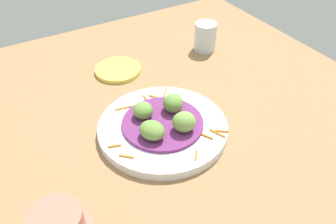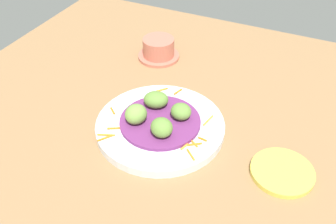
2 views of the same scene
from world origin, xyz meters
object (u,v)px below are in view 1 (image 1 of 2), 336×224
(main_plate, at_px, (163,129))
(water_glass, at_px, (205,37))
(guac_scoop_left, at_px, (173,103))
(guac_scoop_right, at_px, (152,130))
(guac_scoop_back, at_px, (184,122))
(guac_scoop_center, at_px, (143,110))
(side_plate_small, at_px, (118,70))

(main_plate, relative_size, water_glass, 3.44)
(guac_scoop_left, distance_m, guac_scoop_right, 0.09)
(guac_scoop_back, bearing_deg, main_plate, -56.84)
(guac_scoop_center, relative_size, water_glass, 0.55)
(main_plate, relative_size, guac_scoop_back, 5.79)
(main_plate, relative_size, side_plate_small, 2.27)
(guac_scoop_right, xyz_separation_m, guac_scoop_back, (-0.06, 0.01, 0.00))
(guac_scoop_left, bearing_deg, guac_scoop_right, 33.16)
(guac_scoop_right, xyz_separation_m, side_plate_small, (-0.05, -0.29, -0.04))
(side_plate_small, xyz_separation_m, water_glass, (-0.26, 0.02, 0.03))
(guac_scoop_left, xyz_separation_m, side_plate_small, (0.02, -0.24, -0.04))
(main_plate, distance_m, guac_scoop_left, 0.06)
(water_glass, bearing_deg, guac_scoop_left, 42.69)
(main_plate, height_order, guac_scoop_right, guac_scoop_right)
(side_plate_small, distance_m, water_glass, 0.27)
(guac_scoop_center, height_order, guac_scoop_right, guac_scoop_right)
(main_plate, xyz_separation_m, guac_scoop_back, (-0.03, 0.04, 0.04))
(main_plate, distance_m, guac_scoop_back, 0.06)
(main_plate, height_order, guac_scoop_back, guac_scoop_back)
(main_plate, relative_size, guac_scoop_center, 6.20)
(guac_scoop_center, relative_size, guac_scoop_back, 0.93)
(guac_scoop_center, relative_size, guac_scoop_right, 0.82)
(side_plate_small, bearing_deg, guac_scoop_right, 79.35)
(guac_scoop_left, height_order, guac_scoop_center, guac_scoop_left)
(main_plate, height_order, water_glass, water_glass)
(guac_scoop_left, relative_size, guac_scoop_back, 0.98)
(side_plate_small, height_order, water_glass, water_glass)
(side_plate_small, bearing_deg, guac_scoop_left, 95.65)
(guac_scoop_center, height_order, guac_scoop_back, guac_scoop_back)
(guac_scoop_right, distance_m, water_glass, 0.42)
(guac_scoop_left, distance_m, water_glass, 0.33)
(guac_scoop_center, distance_m, side_plate_small, 0.23)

